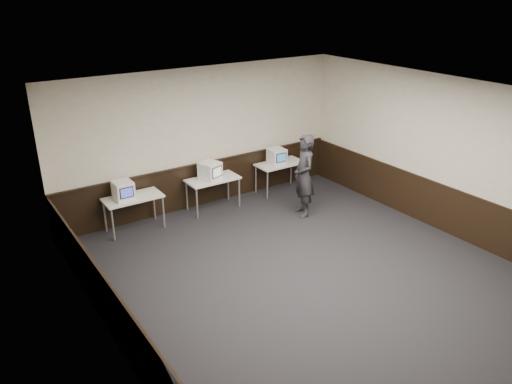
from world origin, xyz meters
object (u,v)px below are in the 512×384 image
(desk_left, at_px, (133,200))
(emac_center, at_px, (210,171))
(desk_center, at_px, (213,181))
(person, at_px, (304,176))
(emac_left, at_px, (123,190))
(desk_right, at_px, (280,166))
(emac_right, at_px, (277,156))

(desk_left, bearing_deg, emac_center, -0.54)
(desk_left, distance_m, desk_center, 1.90)
(desk_left, height_order, desk_center, same)
(emac_center, bearing_deg, person, -58.24)
(desk_left, xyz_separation_m, person, (3.43, -1.39, 0.25))
(desk_left, bearing_deg, emac_left, -179.62)
(desk_right, bearing_deg, emac_center, -179.50)
(emac_right, bearing_deg, desk_right, 2.06)
(desk_right, xyz_separation_m, emac_left, (-3.98, -0.00, 0.26))
(desk_right, height_order, emac_right, emac_right)
(desk_right, distance_m, emac_left, 3.99)
(emac_center, bearing_deg, desk_right, -16.98)
(emac_left, bearing_deg, person, -21.12)
(desk_left, xyz_separation_m, emac_left, (-0.18, -0.00, 0.26))
(desk_center, bearing_deg, emac_center, -165.54)
(desk_right, bearing_deg, person, -105.07)
(desk_center, distance_m, desk_right, 1.90)
(desk_center, height_order, person, person)
(emac_center, xyz_separation_m, emac_right, (1.87, 0.02, -0.01))
(emac_center, bearing_deg, desk_center, -3.02)
(desk_left, xyz_separation_m, emac_right, (3.70, 0.00, 0.26))
(desk_left, height_order, emac_right, emac_right)
(desk_center, distance_m, emac_right, 1.82)
(desk_right, height_order, emac_center, emac_center)
(desk_center, xyz_separation_m, person, (1.53, -1.39, 0.25))
(desk_left, distance_m, desk_right, 3.80)
(desk_left, distance_m, emac_left, 0.32)
(emac_right, bearing_deg, desk_left, -176.62)
(desk_left, height_order, emac_left, emac_left)
(emac_right, bearing_deg, desk_center, -176.58)
(emac_center, xyz_separation_m, person, (1.59, -1.37, -0.02))
(desk_center, bearing_deg, person, -42.33)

